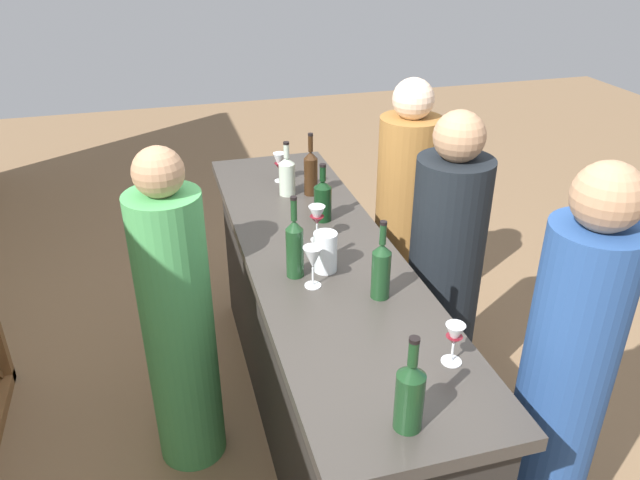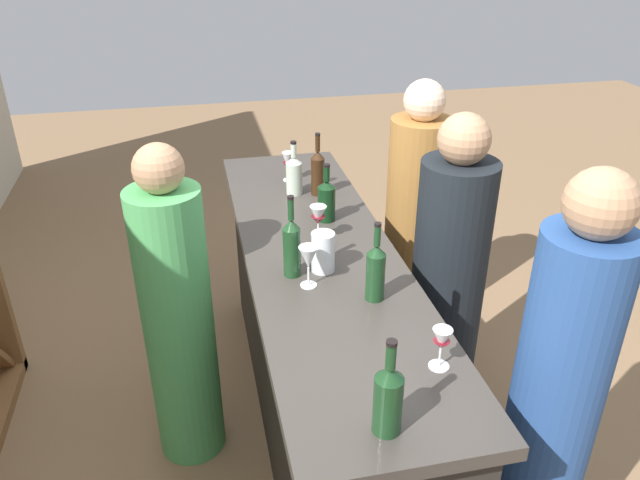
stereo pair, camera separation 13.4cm
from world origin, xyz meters
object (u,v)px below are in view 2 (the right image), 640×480
at_px(wine_bottle_center_olive_green, 292,246).
at_px(wine_glass_near_center, 318,217).
at_px(wine_bottle_leftmost_olive_green, 388,398).
at_px(water_pitcher, 323,252).
at_px(wine_glass_far_left, 308,259).
at_px(person_server_behind, 178,322).
at_px(wine_glass_near_right, 287,162).
at_px(wine_bottle_second_left_olive_green, 376,271).
at_px(wine_glass_near_left, 442,342).
at_px(wine_bottle_rightmost_amber_brown, 318,172).
at_px(person_right_guest, 554,404).
at_px(person_left_guest, 448,282).
at_px(wine_bottle_second_right_dark_green, 327,199).
at_px(person_center_guest, 415,218).
at_px(wine_bottle_far_right_clear_pale, 294,174).

xyz_separation_m(wine_bottle_center_olive_green, wine_glass_near_center, (0.26, -0.16, -0.02)).
bearing_deg(wine_bottle_leftmost_olive_green, water_pitcher, -1.02).
relative_size(wine_glass_near_center, wine_glass_far_left, 0.96).
height_order(wine_bottle_center_olive_green, water_pitcher, wine_bottle_center_olive_green).
height_order(wine_glass_near_center, person_server_behind, person_server_behind).
distance_m(wine_glass_near_right, wine_glass_far_left, 1.06).
xyz_separation_m(wine_glass_near_right, water_pitcher, (-0.95, 0.02, -0.02)).
relative_size(wine_bottle_second_left_olive_green, wine_glass_near_left, 2.17).
xyz_separation_m(wine_bottle_leftmost_olive_green, wine_bottle_rightmost_amber_brown, (1.62, -0.15, 0.01)).
bearing_deg(water_pitcher, person_right_guest, -136.34).
bearing_deg(wine_bottle_rightmost_amber_brown, water_pitcher, 169.49).
xyz_separation_m(wine_glass_near_left, wine_glass_near_right, (1.61, 0.21, 0.01)).
xyz_separation_m(wine_glass_near_right, person_left_guest, (-0.72, -0.64, -0.38)).
xyz_separation_m(wine_bottle_second_right_dark_green, water_pitcher, (-0.44, 0.11, -0.02)).
relative_size(wine_glass_far_left, person_center_guest, 0.11).
bearing_deg(wine_glass_near_right, wine_glass_near_center, -178.60).
distance_m(wine_bottle_rightmost_amber_brown, wine_glass_far_left, 0.87).
distance_m(water_pitcher, person_server_behind, 0.72).
relative_size(wine_bottle_center_olive_green, water_pitcher, 2.06).
bearing_deg(wine_bottle_rightmost_amber_brown, wine_glass_near_left, -176.31).
distance_m(wine_glass_far_left, water_pitcher, 0.14).
distance_m(wine_glass_near_left, person_center_guest, 1.74).
relative_size(wine_bottle_center_olive_green, person_right_guest, 0.21).
xyz_separation_m(wine_bottle_leftmost_olive_green, wine_bottle_second_right_dark_green, (1.32, -0.13, -0.01)).
height_order(person_center_guest, person_server_behind, person_server_behind).
bearing_deg(person_left_guest, wine_glass_near_left, 77.85).
distance_m(wine_glass_near_center, water_pitcher, 0.26).
distance_m(wine_glass_near_right, person_center_guest, 0.84).
distance_m(wine_bottle_second_right_dark_green, wine_bottle_far_right_clear_pale, 0.34).
bearing_deg(wine_bottle_second_right_dark_green, wine_glass_near_center, 157.14).
bearing_deg(wine_bottle_center_olive_green, water_pitcher, -86.04).
distance_m(wine_bottle_second_left_olive_green, wine_bottle_second_right_dark_green, 0.68).
distance_m(wine_bottle_far_right_clear_pale, person_left_guest, 0.92).
bearing_deg(wine_bottle_leftmost_olive_green, person_right_guest, -73.99).
bearing_deg(person_right_guest, water_pitcher, -41.48).
bearing_deg(wine_glass_near_center, wine_bottle_center_olive_green, 148.48).
bearing_deg(person_right_guest, wine_bottle_far_right_clear_pale, -61.62).
relative_size(wine_glass_near_center, person_left_guest, 0.11).
distance_m(wine_glass_near_center, person_right_guest, 1.17).
xyz_separation_m(wine_glass_near_left, person_left_guest, (0.89, -0.43, -0.38)).
bearing_deg(person_left_guest, wine_bottle_far_right_clear_pale, -26.79).
bearing_deg(person_center_guest, wine_bottle_leftmost_olive_green, 81.38).
xyz_separation_m(water_pitcher, person_center_guest, (0.95, -0.76, -0.38)).
relative_size(wine_bottle_second_left_olive_green, wine_glass_near_right, 1.99).
bearing_deg(wine_bottle_second_right_dark_green, wine_glass_far_left, 160.43).
height_order(water_pitcher, person_right_guest, person_right_guest).
bearing_deg(person_server_behind, wine_bottle_center_olive_green, -14.37).
bearing_deg(wine_bottle_center_olive_green, wine_bottle_rightmost_amber_brown, -19.31).
distance_m(wine_glass_near_center, person_left_guest, 0.74).
distance_m(wine_glass_near_right, person_right_guest, 1.79).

